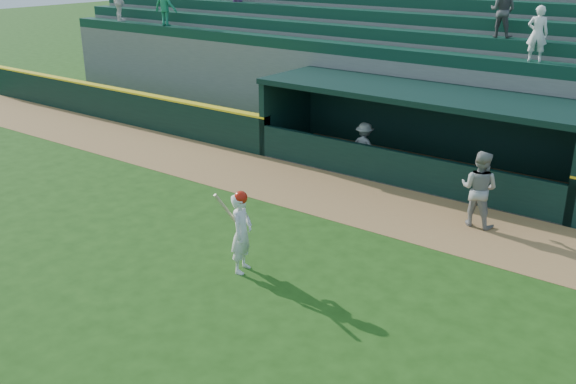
% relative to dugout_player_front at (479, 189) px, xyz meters
% --- Properties ---
extents(ground, '(120.00, 120.00, 0.00)m').
position_rel_dugout_player_front_xyz_m(ground, '(-2.83, -5.24, -0.91)').
color(ground, '#1E4611').
rests_on(ground, ground).
extents(warning_track, '(40.00, 3.00, 0.01)m').
position_rel_dugout_player_front_xyz_m(warning_track, '(-2.83, -0.34, -0.91)').
color(warning_track, olive).
rests_on(warning_track, ground).
extents(field_wall_left, '(15.50, 0.30, 1.20)m').
position_rel_dugout_player_front_xyz_m(field_wall_left, '(-15.08, 1.31, -0.31)').
color(field_wall_left, black).
rests_on(field_wall_left, ground).
extents(wall_stripe_left, '(15.50, 0.32, 0.06)m').
position_rel_dugout_player_front_xyz_m(wall_stripe_left, '(-15.08, 1.31, 0.32)').
color(wall_stripe_left, yellow).
rests_on(wall_stripe_left, field_wall_left).
extents(dugout_player_front, '(0.89, 0.69, 1.83)m').
position_rel_dugout_player_front_xyz_m(dugout_player_front, '(0.00, 0.00, 0.00)').
color(dugout_player_front, gray).
rests_on(dugout_player_front, ground).
extents(dugout_player_inside, '(0.96, 0.58, 1.44)m').
position_rel_dugout_player_front_xyz_m(dugout_player_inside, '(-4.16, 1.87, -0.19)').
color(dugout_player_inside, gray).
rests_on(dugout_player_inside, ground).
extents(dugout, '(9.40, 2.80, 2.46)m').
position_rel_dugout_player_front_xyz_m(dugout, '(-2.83, 2.77, 0.44)').
color(dugout, slate).
rests_on(dugout, ground).
extents(stands, '(34.50, 6.28, 7.16)m').
position_rel_dugout_player_front_xyz_m(stands, '(-2.88, 7.33, 1.49)').
color(stands, slate).
rests_on(stands, ground).
extents(batter_at_plate, '(0.60, 0.80, 1.74)m').
position_rel_dugout_player_front_xyz_m(batter_at_plate, '(-2.93, -5.05, -0.04)').
color(batter_at_plate, white).
rests_on(batter_at_plate, ground).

